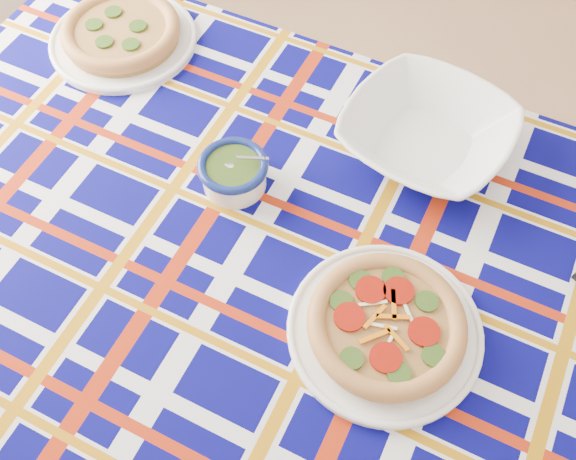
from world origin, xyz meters
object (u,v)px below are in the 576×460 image
at_px(dining_table, 291,291).
at_px(pesto_bowl, 234,171).
at_px(main_focaccia_plate, 387,325).
at_px(serving_bowl, 427,134).

relative_size(dining_table, pesto_bowl, 13.57).
relative_size(dining_table, main_focaccia_plate, 5.41).
relative_size(dining_table, serving_bowl, 5.62).
xyz_separation_m(pesto_bowl, serving_bowl, (0.31, 0.23, -0.00)).
bearing_deg(serving_bowl, pesto_bowl, -143.66).
relative_size(main_focaccia_plate, serving_bowl, 1.04).
distance_m(main_focaccia_plate, serving_bowl, 0.42).
xyz_separation_m(dining_table, serving_bowl, (0.14, 0.36, 0.13)).
bearing_deg(pesto_bowl, main_focaccia_plate, -27.08).
distance_m(pesto_bowl, serving_bowl, 0.39).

